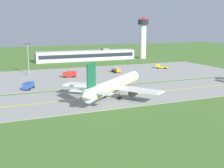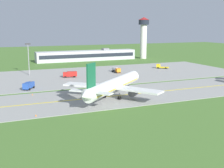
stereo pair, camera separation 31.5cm
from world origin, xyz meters
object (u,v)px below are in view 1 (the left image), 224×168
control_tower (143,34)px  service_truck_baggage (116,70)px  service_truck_pushback (160,66)px  airplane_lead (114,85)px  service_truck_fuel (70,74)px  service_truck_catering (28,85)px  apron_light_mast (28,55)px

control_tower → service_truck_baggage: bearing=-130.0°
service_truck_pushback → control_tower: control_tower is taller
airplane_lead → service_truck_fuel: 41.63m
service_truck_catering → service_truck_pushback: service_truck_catering is taller
service_truck_catering → control_tower: bearing=40.4°
service_truck_pushback → apron_light_mast: 67.96m
apron_light_mast → service_truck_catering: bearing=-97.5°
service_truck_fuel → control_tower: size_ratio=0.22×
service_truck_fuel → service_truck_catering: same height
airplane_lead → service_truck_fuel: (-3.33, 41.42, -2.60)m
airplane_lead → control_tower: size_ratio=1.14×
airplane_lead → service_truck_baggage: airplane_lead is taller
airplane_lead → service_truck_baggage: 50.44m
service_truck_fuel → service_truck_catering: 27.11m
service_truck_baggage → airplane_lead: bearing=-114.3°
service_truck_baggage → service_truck_fuel: bearing=-169.4°
service_truck_baggage → service_truck_catering: size_ratio=0.99×
control_tower → service_truck_pushback: bearing=-107.9°
service_truck_baggage → control_tower: 68.21m
airplane_lead → apron_light_mast: size_ratio=2.18×
airplane_lead → service_truck_catering: (-23.29, 23.07, -2.60)m
service_truck_pushback → control_tower: size_ratio=0.22×
apron_light_mast → service_truck_baggage: bearing=-11.8°
service_truck_baggage → service_truck_catering: bearing=-152.5°
service_truck_baggage → apron_light_mast: apron_light_mast is taller
service_truck_catering → control_tower: (86.72, 73.74, 15.40)m
service_truck_catering → service_truck_pushback: size_ratio=1.00×
service_truck_fuel → service_truck_pushback: 52.04m
airplane_lead → service_truck_catering: bearing=135.3°
service_truck_catering → apron_light_mast: apron_light_mast is taller
service_truck_fuel → service_truck_pushback: (51.42, 7.98, -0.35)m
service_truck_fuel → service_truck_baggage: bearing=10.6°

